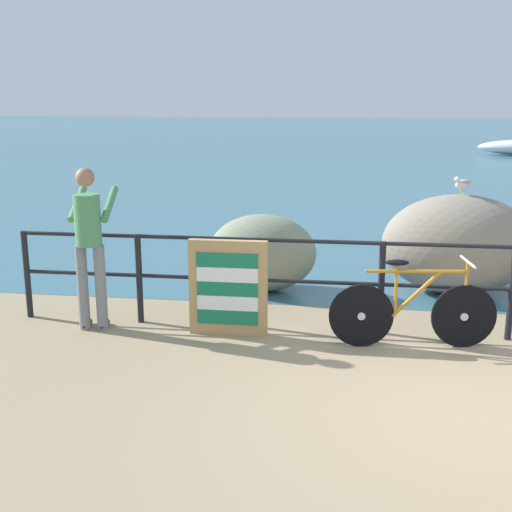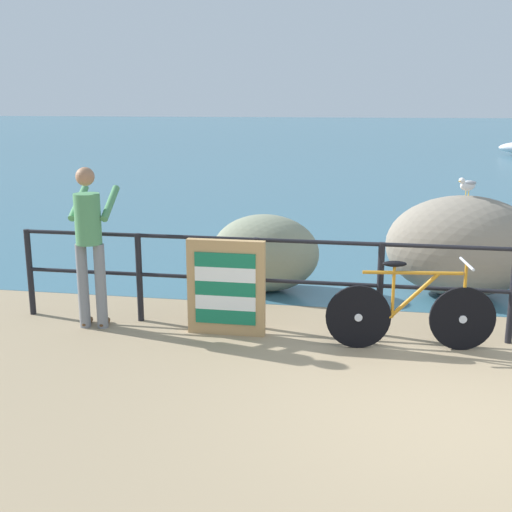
{
  "view_description": "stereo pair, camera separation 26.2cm",
  "coord_description": "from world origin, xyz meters",
  "px_view_note": "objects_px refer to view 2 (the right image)",
  "views": [
    {
      "loc": [
        -1.08,
        -5.05,
        2.46
      ],
      "look_at": [
        -2.08,
        2.1,
        0.72
      ],
      "focal_mm": 45.3,
      "sensor_mm": 36.0,
      "label": 1
    },
    {
      "loc": [
        -0.82,
        -5.01,
        2.46
      ],
      "look_at": [
        -2.08,
        2.1,
        0.72
      ],
      "focal_mm": 45.3,
      "sensor_mm": 36.0,
      "label": 2
    }
  ],
  "objects_px": {
    "bicycle": "(411,312)",
    "seagull": "(468,184)",
    "person_at_railing": "(90,240)",
    "breakwater_boulder_main": "(463,246)",
    "folded_deckchair_stack": "(226,288)",
    "breakwater_boulder_left": "(265,253)"
  },
  "relations": [
    {
      "from": "seagull",
      "to": "bicycle",
      "type": "bearing_deg",
      "value": 26.62
    },
    {
      "from": "breakwater_boulder_left",
      "to": "seagull",
      "type": "height_order",
      "value": "seagull"
    },
    {
      "from": "folded_deckchair_stack",
      "to": "breakwater_boulder_main",
      "type": "distance_m",
      "value": 3.3
    },
    {
      "from": "bicycle",
      "to": "person_at_railing",
      "type": "xyz_separation_m",
      "value": [
        -3.43,
        0.07,
        0.6
      ]
    },
    {
      "from": "folded_deckchair_stack",
      "to": "breakwater_boulder_main",
      "type": "xyz_separation_m",
      "value": [
        2.67,
        1.94,
        0.13
      ]
    },
    {
      "from": "breakwater_boulder_main",
      "to": "bicycle",
      "type": "bearing_deg",
      "value": -110.08
    },
    {
      "from": "breakwater_boulder_main",
      "to": "breakwater_boulder_left",
      "type": "distance_m",
      "value": 2.54
    },
    {
      "from": "seagull",
      "to": "person_at_railing",
      "type": "bearing_deg",
      "value": -17.92
    },
    {
      "from": "person_at_railing",
      "to": "breakwater_boulder_left",
      "type": "bearing_deg",
      "value": -48.55
    },
    {
      "from": "seagull",
      "to": "folded_deckchair_stack",
      "type": "bearing_deg",
      "value": -7.08
    },
    {
      "from": "bicycle",
      "to": "breakwater_boulder_left",
      "type": "distance_m",
      "value": 2.53
    },
    {
      "from": "breakwater_boulder_main",
      "to": "seagull",
      "type": "distance_m",
      "value": 0.79
    },
    {
      "from": "breakwater_boulder_main",
      "to": "breakwater_boulder_left",
      "type": "relative_size",
      "value": 1.37
    },
    {
      "from": "bicycle",
      "to": "folded_deckchair_stack",
      "type": "relative_size",
      "value": 1.63
    },
    {
      "from": "breakwater_boulder_left",
      "to": "breakwater_boulder_main",
      "type": "bearing_deg",
      "value": 5.39
    },
    {
      "from": "person_at_railing",
      "to": "folded_deckchair_stack",
      "type": "relative_size",
      "value": 1.71
    },
    {
      "from": "bicycle",
      "to": "person_at_railing",
      "type": "height_order",
      "value": "person_at_railing"
    },
    {
      "from": "bicycle",
      "to": "person_at_railing",
      "type": "distance_m",
      "value": 3.48
    },
    {
      "from": "folded_deckchair_stack",
      "to": "breakwater_boulder_main",
      "type": "height_order",
      "value": "breakwater_boulder_main"
    },
    {
      "from": "bicycle",
      "to": "seagull",
      "type": "distance_m",
      "value": 2.43
    },
    {
      "from": "seagull",
      "to": "breakwater_boulder_main",
      "type": "bearing_deg",
      "value": 30.47
    },
    {
      "from": "person_at_railing",
      "to": "breakwater_boulder_left",
      "type": "relative_size",
      "value": 1.26
    }
  ]
}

